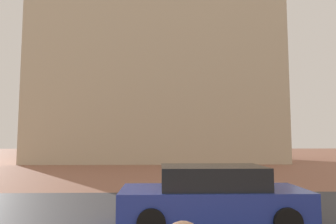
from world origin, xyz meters
name	(u,v)px	position (x,y,z in m)	size (l,w,h in m)	color
ground_plane	(171,194)	(0.00, 10.00, 0.00)	(120.00, 120.00, 0.00)	#93604C
street_asphalt_strip	(174,212)	(0.00, 7.09, 0.00)	(120.00, 6.73, 0.00)	#38383D
landmark_building	(159,52)	(-0.51, 29.01, 11.24)	(23.63, 10.50, 34.10)	beige
car_blue	(212,197)	(0.89, 5.61, 0.71)	(4.56, 2.02, 1.48)	#23389E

